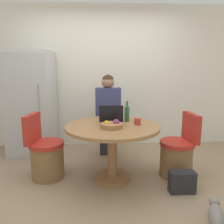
# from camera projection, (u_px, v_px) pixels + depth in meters

# --- Properties ---
(ground_plane) EXTENTS (12.00, 12.00, 0.00)m
(ground_plane) POSITION_uv_depth(u_px,v_px,m) (111.00, 186.00, 2.74)
(ground_plane) COLOR #9E8466
(wall_back) EXTENTS (7.00, 0.06, 2.60)m
(wall_back) POSITION_uv_depth(u_px,v_px,m) (107.00, 77.00, 4.11)
(wall_back) COLOR silver
(wall_back) RESTS_ON ground_plane
(refrigerator) EXTENTS (0.74, 0.72, 1.74)m
(refrigerator) POSITION_uv_depth(u_px,v_px,m) (32.00, 103.00, 3.73)
(refrigerator) COLOR silver
(refrigerator) RESTS_ON ground_plane
(dining_table) EXTENTS (1.20, 1.20, 0.74)m
(dining_table) POSITION_uv_depth(u_px,v_px,m) (112.00, 137.00, 2.80)
(dining_table) COLOR olive
(dining_table) RESTS_ON ground_plane
(chair_right_side) EXTENTS (0.46, 0.45, 0.87)m
(chair_right_side) POSITION_uv_depth(u_px,v_px,m) (178.00, 155.00, 2.95)
(chair_right_side) COLOR brown
(chair_right_side) RESTS_ON ground_plane
(chair_left_side) EXTENTS (0.47, 0.46, 0.87)m
(chair_left_side) POSITION_uv_depth(u_px,v_px,m) (46.00, 156.00, 2.91)
(chair_left_side) COLOR brown
(chair_left_side) RESTS_ON ground_plane
(person_seated) EXTENTS (0.40, 0.37, 1.36)m
(person_seated) POSITION_uv_depth(u_px,v_px,m) (108.00, 112.00, 3.57)
(person_seated) COLOR #2D2D38
(person_seated) RESTS_ON ground_plane
(laptop) EXTENTS (0.31, 0.22, 0.24)m
(laptop) POSITION_uv_depth(u_px,v_px,m) (111.00, 118.00, 2.91)
(laptop) COLOR #B7B7BC
(laptop) RESTS_ON dining_table
(fruit_bowl) EXTENTS (0.27, 0.27, 0.10)m
(fruit_bowl) POSITION_uv_depth(u_px,v_px,m) (112.00, 125.00, 2.63)
(fruit_bowl) COLOR olive
(fruit_bowl) RESTS_ON dining_table
(coffee_cup) EXTENTS (0.08, 0.08, 0.08)m
(coffee_cup) POSITION_uv_depth(u_px,v_px,m) (137.00, 121.00, 2.79)
(coffee_cup) COLOR #B2332D
(coffee_cup) RESTS_ON dining_table
(bottle) EXTENTS (0.07, 0.07, 0.28)m
(bottle) POSITION_uv_depth(u_px,v_px,m) (127.00, 113.00, 2.96)
(bottle) COLOR #23602D
(bottle) RESTS_ON dining_table
(cat) EXTENTS (0.25, 0.43, 0.18)m
(cat) POSITION_uv_depth(u_px,v_px,m) (216.00, 215.00, 2.04)
(cat) COLOR gray
(cat) RESTS_ON ground_plane
(handbag) EXTENTS (0.30, 0.14, 0.26)m
(handbag) POSITION_uv_depth(u_px,v_px,m) (182.00, 182.00, 2.57)
(handbag) COLOR #232328
(handbag) RESTS_ON ground_plane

